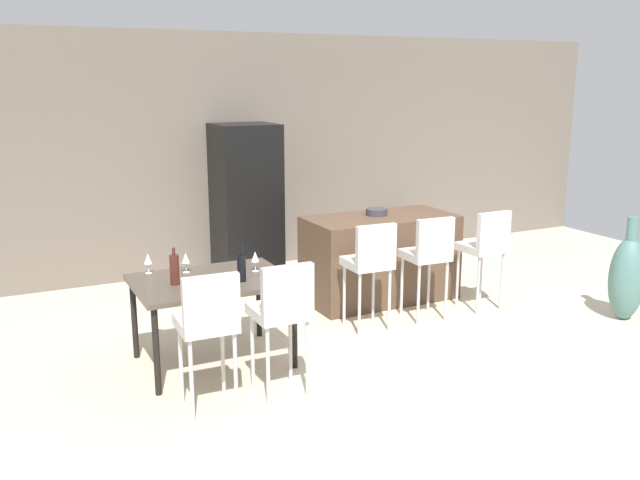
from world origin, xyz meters
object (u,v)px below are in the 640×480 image
bar_chair_right (486,244)px  floor_vase (627,278)px  refrigerator (246,201)px  fruit_bowl (377,212)px  dining_chair_far (282,308)px  wine_glass_far (186,258)px  wine_bottle_right (242,267)px  bar_chair_middle (429,252)px  wine_glass_near (255,257)px  wine_glass_left (148,259)px  potted_plant (407,231)px  kitchen_island (380,258)px  bar_chair_left (370,259)px  wine_bottle_middle (175,269)px  dining_table (212,287)px  dining_chair_near (208,319)px

bar_chair_right → floor_vase: bar_chair_right is taller
refrigerator → fruit_bowl: bearing=-56.1°
dining_chair_far → refrigerator: bearing=74.1°
dining_chair_far → wine_glass_far: dining_chair_far is taller
wine_bottle_right → floor_vase: (3.81, -0.62, -0.43)m
bar_chair_right → wine_bottle_right: wine_bottle_right is taller
bar_chair_middle → floor_vase: size_ratio=1.00×
wine_glass_near → floor_vase: 3.72m
wine_glass_left → potted_plant: size_ratio=0.31×
bar_chair_middle → wine_glass_left: bearing=173.4°
dining_chair_far → wine_glass_near: size_ratio=6.03×
dining_chair_far → potted_plant: size_ratio=1.87×
kitchen_island → bar_chair_middle: 0.82m
wine_bottle_right → refrigerator: size_ratio=0.17×
bar_chair_middle → potted_plant: bearing=60.9°
dining_chair_far → floor_vase: bearing=0.5°
bar_chair_left → wine_glass_near: bar_chair_left is taller
dining_chair_far → wine_bottle_middle: size_ratio=3.44×
dining_chair_far → wine_bottle_middle: dining_chair_far is taller
wine_glass_left → dining_table: bearing=-43.0°
dining_chair_far → refrigerator: refrigerator is taller
dining_chair_near → potted_plant: size_ratio=1.87×
fruit_bowl → dining_chair_near: bearing=-144.2°
wine_glass_left → wine_glass_far: (0.29, -0.12, 0.00)m
dining_table → wine_bottle_right: size_ratio=3.94×
bar_chair_middle → dining_chair_near: 2.68m
dining_chair_far → wine_glass_near: (0.13, 0.88, 0.17)m
bar_chair_left → wine_glass_far: (-1.71, 0.19, 0.17)m
bar_chair_middle → wine_glass_left: bar_chair_middle is taller
dining_table → potted_plant: size_ratio=2.25×
bar_chair_right → potted_plant: 2.37m
wine_glass_left → refrigerator: bearing=50.6°
wine_bottle_middle → fruit_bowl: bearing=21.4°
bar_chair_middle → wine_bottle_right: (-2.04, -0.26, 0.16)m
bar_chair_left → dining_table: bar_chair_left is taller
kitchen_island → wine_glass_left: size_ratio=9.21×
bar_chair_middle → kitchen_island: bearing=96.0°
wine_glass_far → fruit_bowl: 2.38m
fruit_bowl → bar_chair_left: bearing=-124.1°
wine_glass_far → wine_bottle_middle: bearing=-119.9°
bar_chair_right → dining_chair_far: size_ratio=1.00×
bar_chair_left → wine_glass_left: bearing=171.2°
dining_chair_near → wine_bottle_right: (0.49, 0.65, 0.16)m
wine_bottle_right → wine_glass_far: wine_bottle_right is taller
bar_chair_right → fruit_bowl: bar_chair_right is taller
dining_chair_near → refrigerator: (1.48, 3.19, 0.22)m
wine_glass_left → bar_chair_middle: bearing=-6.6°
wine_bottle_right → floor_vase: bearing=-9.2°
bar_chair_right → potted_plant: (0.56, 2.27, -0.38)m
dining_table → wine_bottle_middle: (-0.31, -0.03, 0.20)m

